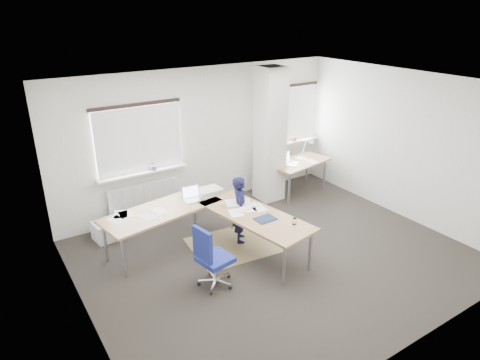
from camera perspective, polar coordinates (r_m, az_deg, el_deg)
ground at (r=7.24m, az=4.75°, el=-10.04°), size 6.00×6.00×0.00m
room_shell at (r=6.92m, az=4.12°, el=4.44°), size 6.04×5.04×2.82m
floor_mat at (r=7.51m, az=-0.98°, el=-8.65°), size 1.51×1.32×0.01m
white_crate at (r=7.99m, az=-16.95°, el=-6.31°), size 0.60×0.46×0.33m
desk_main at (r=7.07m, az=-3.98°, el=-4.43°), size 2.82×2.63×0.96m
desk_side at (r=9.35m, az=7.93°, el=2.21°), size 1.50×0.93×1.22m
task_chair at (r=6.39m, az=-3.55°, el=-11.82°), size 0.56×0.55×1.01m
person at (r=7.38m, az=0.04°, el=-3.93°), size 0.46×0.52×1.20m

